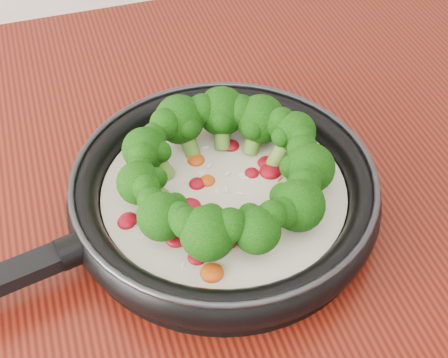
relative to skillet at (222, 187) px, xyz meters
name	(u,v)px	position (x,y,z in m)	size (l,w,h in m)	color
skillet	(222,187)	(0.00, 0.00, 0.00)	(0.54, 0.39, 0.10)	black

